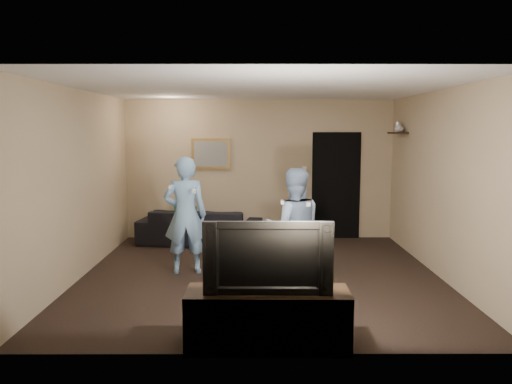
{
  "coord_description": "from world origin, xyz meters",
  "views": [
    {
      "loc": [
        -0.08,
        -6.85,
        2.04
      ],
      "look_at": [
        -0.06,
        0.3,
        1.15
      ],
      "focal_mm": 35.0,
      "sensor_mm": 36.0,
      "label": 1
    }
  ],
  "objects_px": {
    "sofa": "(200,226)",
    "wii_player_left": "(185,215)",
    "television": "(268,255)",
    "wii_player_right": "(293,229)",
    "tv_console": "(268,319)"
  },
  "relations": [
    {
      "from": "sofa",
      "to": "wii_player_left",
      "type": "relative_size",
      "value": 1.29
    },
    {
      "from": "television",
      "to": "wii_player_right",
      "type": "bearing_deg",
      "value": 78.49
    },
    {
      "from": "sofa",
      "to": "tv_console",
      "type": "distance_m",
      "value": 4.41
    },
    {
      "from": "television",
      "to": "wii_player_right",
      "type": "relative_size",
      "value": 0.77
    },
    {
      "from": "sofa",
      "to": "tv_console",
      "type": "relative_size",
      "value": 1.4
    },
    {
      "from": "television",
      "to": "wii_player_left",
      "type": "xyz_separation_m",
      "value": [
        -1.11,
        2.42,
        -0.03
      ]
    },
    {
      "from": "wii_player_right",
      "to": "television",
      "type": "bearing_deg",
      "value": -102.3
    },
    {
      "from": "tv_console",
      "to": "television",
      "type": "height_order",
      "value": "television"
    },
    {
      "from": "sofa",
      "to": "television",
      "type": "bearing_deg",
      "value": 112.4
    },
    {
      "from": "sofa",
      "to": "wii_player_left",
      "type": "distance_m",
      "value": 1.92
    },
    {
      "from": "tv_console",
      "to": "wii_player_left",
      "type": "height_order",
      "value": "wii_player_left"
    },
    {
      "from": "wii_player_left",
      "to": "television",
      "type": "bearing_deg",
      "value": -65.35
    },
    {
      "from": "television",
      "to": "wii_player_left",
      "type": "relative_size",
      "value": 0.72
    },
    {
      "from": "television",
      "to": "wii_player_right",
      "type": "height_order",
      "value": "wii_player_right"
    },
    {
      "from": "tv_console",
      "to": "wii_player_right",
      "type": "xyz_separation_m",
      "value": [
        0.38,
        1.73,
        0.53
      ]
    }
  ]
}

